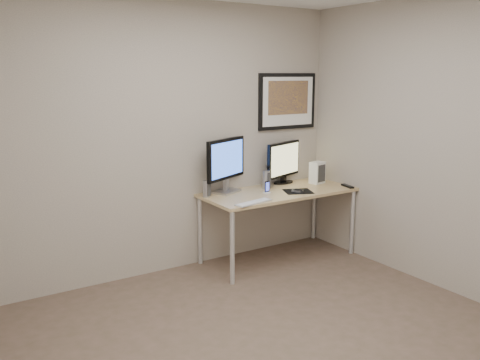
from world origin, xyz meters
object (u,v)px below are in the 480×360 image
Objects in this scene: speaker_left at (206,189)px; fan_unit at (317,173)px; monitor_large at (226,163)px; phone_dock at (267,187)px; speaker_right at (266,180)px; monitor_tv at (284,161)px; framed_art at (287,101)px; keyboard at (254,202)px; desk at (279,197)px.

speaker_left is 1.34m from fan_unit.
monitor_large reaches higher than phone_dock.
speaker_right reaches higher than phone_dock.
monitor_large reaches higher than speaker_left.
framed_art is at bearing 16.92° from monitor_tv.
speaker_left is 0.71m from speaker_right.
monitor_large is 0.49m from speaker_right.
speaker_right is at bearing 160.39° from fan_unit.
monitor_tv is 0.98m from keyboard.
fan_unit is at bearing -2.75° from phone_dock.
keyboard is at bearing -116.21° from monitor_large.
framed_art reaches higher than monitor_tv.
desk is at bearing 174.80° from fan_unit.
monitor_tv is at bearing 135.20° from fan_unit.
keyboard is at bearing -152.90° from phone_dock.
desk is 1.07m from framed_art.
fan_unit reaches higher than phone_dock.
desk is at bearing -37.26° from speaker_left.
monitor_large is 0.60m from keyboard.
monitor_large reaches higher than monitor_tv.
framed_art is at bearing 24.60° from phone_dock.
monitor_large is 4.46× the size of phone_dock.
monitor_large reaches higher than desk.
monitor_large is (-0.84, -0.09, -0.59)m from framed_art.
monitor_tv is 1.40× the size of keyboard.
fan_unit reaches higher than speaker_right.
fan_unit is (0.23, -0.26, -0.77)m from framed_art.
monitor_tv is 4.45× the size of phone_dock.
framed_art is 1.03m from monitor_large.
keyboard is (-0.50, -0.28, 0.07)m from desk.
desk is 6.70× the size of fan_unit.
monitor_large reaches higher than keyboard.
monitor_tv is at bearing 2.75° from speaker_right.
monitor_tv is at bearing 24.24° from phone_dock.
phone_dock is at bearing -63.58° from monitor_large.
keyboard is at bearing -154.12° from speaker_right.
speaker_right is (-0.40, -0.18, -0.79)m from framed_art.
speaker_left is at bearing 167.10° from desk.
monitor_large is 0.35m from speaker_left.
keyboard is (-0.77, -0.55, -0.24)m from monitor_tv.
fan_unit is (0.63, -0.08, 0.02)m from speaker_right.
phone_dock is (-0.51, -0.35, -0.83)m from framed_art.
monitor_tv is 0.39m from fan_unit.
keyboard is (-0.45, -0.43, -0.09)m from speaker_right.
speaker_right is 0.81× the size of fan_unit.
phone_dock is at bearing -172.44° from desk.
desk is 0.23m from speaker_right.
fan_unit is at bearing -52.00° from monitor_tv.
monitor_large is 0.48m from phone_dock.
framed_art is at bearing 6.44° from speaker_right.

